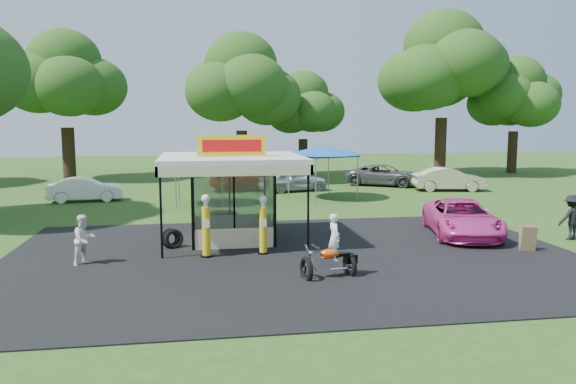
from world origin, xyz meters
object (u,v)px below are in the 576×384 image
gas_pump_right (263,226)px  spectator_west (84,240)px  gas_station_kiosk (232,196)px  tent_east (323,151)px  bg_car_b (249,179)px  kiosk_car (229,219)px  a_frame_sign (528,239)px  gas_pump_left (206,228)px  motorcycle (332,252)px  pink_sedan (462,218)px  bg_car_e (449,179)px  bg_car_a (85,189)px  bg_car_c (293,180)px  bg_car_d (385,175)px  tent_west (199,161)px  spectator_east_a (572,217)px

gas_pump_right → spectator_west: 6.00m
gas_station_kiosk → tent_east: bearing=61.3°
gas_pump_right → bg_car_b: 18.41m
kiosk_car → spectator_west: spectator_west is taller
gas_pump_right → spectator_west: size_ratio=1.27×
gas_pump_right → kiosk_car: (-0.95, 4.62, -0.54)m
a_frame_sign → kiosk_car: a_frame_sign is taller
gas_pump_left → kiosk_car: bearing=77.7°
motorcycle → pink_sedan: (6.69, 5.08, -0.04)m
bg_car_e → gas_pump_right: bearing=147.3°
bg_car_a → bg_car_b: bg_car_b is taller
spectator_west → bg_car_c: (10.00, 17.80, -0.06)m
motorcycle → bg_car_a: 20.77m
spectator_west → tent_east: size_ratio=0.36×
gas_pump_right → bg_car_d: bearing=60.3°
gas_pump_left → bg_car_a: gas_pump_left is taller
pink_sedan → tent_east: bearing=118.3°
motorcycle → tent_east: bearing=66.6°
kiosk_car → tent_west: 8.24m
a_frame_sign → bg_car_b: size_ratio=0.18×
kiosk_car → spectator_east_a: bearing=-106.9°
bg_car_b → bg_car_c: size_ratio=1.18×
gas_pump_left → a_frame_sign: size_ratio=2.31×
bg_car_e → bg_car_c: bearing=91.9°
spectator_east_a → tent_east: size_ratio=0.39×
gas_pump_right → bg_car_c: size_ratio=0.47×
bg_car_c → gas_pump_right: bearing=152.3°
gas_station_kiosk → bg_car_e: (15.39, 13.55, -1.00)m
bg_car_d → bg_car_e: size_ratio=1.14×
gas_station_kiosk → bg_car_b: gas_station_kiosk is taller
kiosk_car → bg_car_d: (12.09, 14.90, 0.28)m
bg_car_b → tent_east: tent_east is taller
gas_station_kiosk → pink_sedan: gas_station_kiosk is taller
a_frame_sign → gas_pump_right: bearing=-170.5°
gas_pump_left → bg_car_e: (16.43, 16.12, -0.28)m
gas_pump_right → bg_car_a: (-8.79, 14.70, -0.32)m
bg_car_c → bg_car_a: bearing=87.0°
tent_west → tent_east: size_ratio=0.85×
gas_pump_left → tent_west: size_ratio=0.57×
gas_pump_right → kiosk_car: size_ratio=0.75×
gas_station_kiosk → tent_east: size_ratio=1.17×
kiosk_car → bg_car_b: bearing=-8.8°
gas_station_kiosk → tent_east: (6.18, 11.29, 1.13)m
bg_car_b → bg_car_d: 10.02m
spectator_west → spectator_east_a: (18.41, 1.03, 0.06)m
gas_pump_right → tent_west: 12.80m
a_frame_sign → spectator_east_a: spectator_east_a is taller
gas_pump_left → bg_car_e: gas_pump_left is taller
bg_car_d → kiosk_car: bearing=171.7°
motorcycle → a_frame_sign: size_ratio=2.12×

